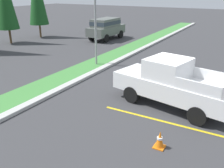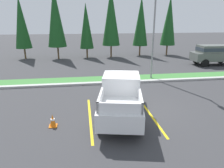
{
  "view_description": "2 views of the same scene",
  "coord_description": "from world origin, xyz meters",
  "px_view_note": "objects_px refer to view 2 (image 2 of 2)",
  "views": [
    {
      "loc": [
        -11.01,
        -3.19,
        4.87
      ],
      "look_at": [
        -1.89,
        2.0,
        0.88
      ],
      "focal_mm": 40.23,
      "sensor_mm": 36.0,
      "label": 1
    },
    {
      "loc": [
        -2.72,
        -9.8,
        4.73
      ],
      "look_at": [
        -1.2,
        0.77,
        1.32
      ],
      "focal_mm": 32.9,
      "sensor_mm": 36.0,
      "label": 2
    }
  ],
  "objects_px": {
    "cypress_tree_center": "(86,26)",
    "cypress_tree_rightmost": "(141,21)",
    "cypress_tree_right_inner": "(111,16)",
    "cypress_tree_far_right": "(169,21)",
    "cypress_tree_left_inner": "(55,17)",
    "traffic_cone": "(53,121)",
    "street_light": "(155,26)",
    "cypress_tree_leftmost": "(21,23)",
    "suv_distant": "(214,53)",
    "pickup_truck_main": "(121,96)"
  },
  "relations": [
    {
      "from": "suv_distant",
      "to": "cypress_tree_left_inner",
      "type": "bearing_deg",
      "value": 160.54
    },
    {
      "from": "cypress_tree_rightmost",
      "to": "cypress_tree_far_right",
      "type": "bearing_deg",
      "value": -2.57
    },
    {
      "from": "pickup_truck_main",
      "to": "traffic_cone",
      "type": "bearing_deg",
      "value": -168.53
    },
    {
      "from": "suv_distant",
      "to": "cypress_tree_left_inner",
      "type": "xyz_separation_m",
      "value": [
        -16.65,
        5.88,
        3.7
      ]
    },
    {
      "from": "cypress_tree_left_inner",
      "to": "traffic_cone",
      "type": "relative_size",
      "value": 13.97
    },
    {
      "from": "suv_distant",
      "to": "cypress_tree_right_inner",
      "type": "height_order",
      "value": "cypress_tree_right_inner"
    },
    {
      "from": "cypress_tree_right_inner",
      "to": "cypress_tree_far_right",
      "type": "height_order",
      "value": "cypress_tree_right_inner"
    },
    {
      "from": "pickup_truck_main",
      "to": "cypress_tree_leftmost",
      "type": "bearing_deg",
      "value": 117.3
    },
    {
      "from": "cypress_tree_center",
      "to": "cypress_tree_rightmost",
      "type": "relative_size",
      "value": 0.88
    },
    {
      "from": "suv_distant",
      "to": "street_light",
      "type": "xyz_separation_m",
      "value": [
        -8.19,
        -4.28,
        2.99
      ]
    },
    {
      "from": "cypress_tree_far_right",
      "to": "street_light",
      "type": "bearing_deg",
      "value": -117.84
    },
    {
      "from": "pickup_truck_main",
      "to": "cypress_tree_left_inner",
      "type": "distance_m",
      "value": 17.46
    },
    {
      "from": "street_light",
      "to": "cypress_tree_right_inner",
      "type": "distance_m",
      "value": 10.68
    },
    {
      "from": "street_light",
      "to": "cypress_tree_leftmost",
      "type": "xyz_separation_m",
      "value": [
        -12.53,
        10.86,
        0.06
      ]
    },
    {
      "from": "cypress_tree_rightmost",
      "to": "traffic_cone",
      "type": "distance_m",
      "value": 20.62
    },
    {
      "from": "suv_distant",
      "to": "pickup_truck_main",
      "type": "bearing_deg",
      "value": -138.71
    },
    {
      "from": "suv_distant",
      "to": "cypress_tree_leftmost",
      "type": "distance_m",
      "value": 21.95
    },
    {
      "from": "pickup_truck_main",
      "to": "cypress_tree_rightmost",
      "type": "relative_size",
      "value": 0.74
    },
    {
      "from": "street_light",
      "to": "cypress_tree_right_inner",
      "type": "bearing_deg",
      "value": 100.22
    },
    {
      "from": "pickup_truck_main",
      "to": "traffic_cone",
      "type": "distance_m",
      "value": 3.43
    },
    {
      "from": "pickup_truck_main",
      "to": "cypress_tree_center",
      "type": "relative_size",
      "value": 0.84
    },
    {
      "from": "street_light",
      "to": "cypress_tree_center",
      "type": "relative_size",
      "value": 1.12
    },
    {
      "from": "cypress_tree_left_inner",
      "to": "cypress_tree_rightmost",
      "type": "relative_size",
      "value": 1.12
    },
    {
      "from": "pickup_truck_main",
      "to": "suv_distant",
      "type": "distance_m",
      "value": 15.86
    },
    {
      "from": "pickup_truck_main",
      "to": "cypress_tree_right_inner",
      "type": "relative_size",
      "value": 0.65
    },
    {
      "from": "cypress_tree_leftmost",
      "to": "cypress_tree_left_inner",
      "type": "xyz_separation_m",
      "value": [
        4.06,
        -0.7,
        0.66
      ]
    },
    {
      "from": "cypress_tree_left_inner",
      "to": "cypress_tree_center",
      "type": "relative_size",
      "value": 1.28
    },
    {
      "from": "pickup_truck_main",
      "to": "street_light",
      "type": "relative_size",
      "value": 0.75
    },
    {
      "from": "pickup_truck_main",
      "to": "cypress_tree_left_inner",
      "type": "height_order",
      "value": "cypress_tree_left_inner"
    },
    {
      "from": "cypress_tree_leftmost",
      "to": "traffic_cone",
      "type": "relative_size",
      "value": 12.13
    },
    {
      "from": "street_light",
      "to": "cypress_tree_center",
      "type": "distance_m",
      "value": 11.67
    },
    {
      "from": "traffic_cone",
      "to": "cypress_tree_far_right",
      "type": "bearing_deg",
      "value": 54.34
    },
    {
      "from": "cypress_tree_leftmost",
      "to": "cypress_tree_center",
      "type": "distance_m",
      "value": 7.6
    },
    {
      "from": "traffic_cone",
      "to": "suv_distant",
      "type": "bearing_deg",
      "value": 36.23
    },
    {
      "from": "pickup_truck_main",
      "to": "traffic_cone",
      "type": "relative_size",
      "value": 9.16
    },
    {
      "from": "suv_distant",
      "to": "traffic_cone",
      "type": "distance_m",
      "value": 18.86
    },
    {
      "from": "cypress_tree_left_inner",
      "to": "cypress_tree_center",
      "type": "height_order",
      "value": "cypress_tree_left_inner"
    },
    {
      "from": "suv_distant",
      "to": "cypress_tree_rightmost",
      "type": "bearing_deg",
      "value": 131.41
    },
    {
      "from": "cypress_tree_far_right",
      "to": "pickup_truck_main",
      "type": "bearing_deg",
      "value": -119.02
    },
    {
      "from": "cypress_tree_rightmost",
      "to": "traffic_cone",
      "type": "relative_size",
      "value": 12.45
    },
    {
      "from": "cypress_tree_right_inner",
      "to": "street_light",
      "type": "bearing_deg",
      "value": -79.78
    },
    {
      "from": "cypress_tree_left_inner",
      "to": "traffic_cone",
      "type": "xyz_separation_m",
      "value": [
        1.46,
        -17.01,
        -4.65
      ]
    },
    {
      "from": "cypress_tree_leftmost",
      "to": "traffic_cone",
      "type": "distance_m",
      "value": 18.98
    },
    {
      "from": "cypress_tree_leftmost",
      "to": "cypress_tree_center",
      "type": "bearing_deg",
      "value": -2.25
    },
    {
      "from": "pickup_truck_main",
      "to": "street_light",
      "type": "height_order",
      "value": "street_light"
    },
    {
      "from": "suv_distant",
      "to": "street_light",
      "type": "relative_size",
      "value": 0.64
    },
    {
      "from": "suv_distant",
      "to": "cypress_tree_right_inner",
      "type": "relative_size",
      "value": 0.55
    },
    {
      "from": "pickup_truck_main",
      "to": "cypress_tree_rightmost",
      "type": "bearing_deg",
      "value": 71.51
    },
    {
      "from": "cypress_tree_leftmost",
      "to": "cypress_tree_far_right",
      "type": "bearing_deg",
      "value": 0.51
    },
    {
      "from": "cypress_tree_right_inner",
      "to": "cypress_tree_rightmost",
      "type": "height_order",
      "value": "cypress_tree_right_inner"
    }
  ]
}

